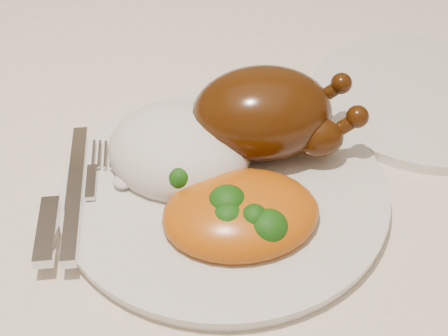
# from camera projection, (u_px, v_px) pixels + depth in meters

# --- Properties ---
(dining_table) EXTENTS (1.60, 0.90, 0.76)m
(dining_table) POSITION_uv_depth(u_px,v_px,m) (123.00, 224.00, 0.66)
(dining_table) COLOR brown
(dining_table) RESTS_ON floor
(tablecloth) EXTENTS (1.73, 1.03, 0.18)m
(tablecloth) POSITION_uv_depth(u_px,v_px,m) (115.00, 173.00, 0.61)
(tablecloth) COLOR beige
(tablecloth) RESTS_ON dining_table
(dinner_plate) EXTENTS (0.34, 0.34, 0.01)m
(dinner_plate) POSITION_uv_depth(u_px,v_px,m) (224.00, 190.00, 0.54)
(dinner_plate) COLOR silver
(dinner_plate) RESTS_ON tablecloth
(side_plate) EXTENTS (0.26, 0.26, 0.01)m
(side_plate) POSITION_uv_depth(u_px,v_px,m) (424.00, 96.00, 0.65)
(side_plate) COLOR silver
(side_plate) RESTS_ON tablecloth
(roast_chicken) EXTENTS (0.16, 0.12, 0.08)m
(roast_chicken) POSITION_uv_depth(u_px,v_px,m) (266.00, 113.00, 0.55)
(roast_chicken) COLOR #452007
(roast_chicken) RESTS_ON dinner_plate
(rice_mound) EXTENTS (0.16, 0.15, 0.07)m
(rice_mound) POSITION_uv_depth(u_px,v_px,m) (179.00, 150.00, 0.55)
(rice_mound) COLOR white
(rice_mound) RESTS_ON dinner_plate
(mac_and_cheese) EXTENTS (0.15, 0.13, 0.05)m
(mac_and_cheese) POSITION_uv_depth(u_px,v_px,m) (245.00, 213.00, 0.50)
(mac_and_cheese) COLOR #DB5B0E
(mac_and_cheese) RESTS_ON dinner_plate
(cutlery) EXTENTS (0.05, 0.17, 0.01)m
(cutlery) POSITION_uv_depth(u_px,v_px,m) (68.00, 208.00, 0.51)
(cutlery) COLOR silver
(cutlery) RESTS_ON dinner_plate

